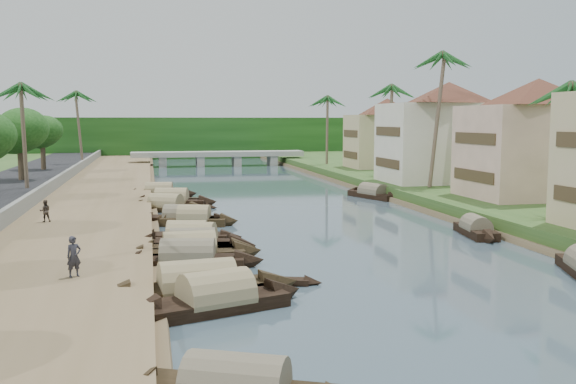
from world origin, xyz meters
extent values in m
plane|color=#3C4F5A|center=(0.00, 0.00, 0.00)|extent=(220.00, 220.00, 0.00)
cube|color=brown|center=(-16.00, 20.00, 0.40)|extent=(10.00, 180.00, 0.80)
cube|color=#2D4F1F|center=(19.00, 20.00, 0.60)|extent=(16.00, 180.00, 1.20)
cube|color=slate|center=(-20.20, 20.00, 1.35)|extent=(0.40, 180.00, 1.10)
cube|color=#143B10|center=(0.00, 95.00, 4.00)|extent=(120.00, 4.00, 8.00)
cube|color=#143B10|center=(0.00, 100.00, 4.00)|extent=(120.00, 4.00, 8.00)
cube|color=#143B10|center=(0.00, 105.00, 4.00)|extent=(120.00, 4.00, 8.00)
cube|color=gray|center=(0.00, 72.00, 2.00)|extent=(28.00, 4.00, 0.80)
cube|color=gray|center=(-9.00, 72.00, 0.90)|extent=(1.20, 3.50, 1.80)
cube|color=gray|center=(-3.00, 72.00, 0.90)|extent=(1.20, 3.50, 1.80)
cube|color=gray|center=(3.00, 72.00, 0.90)|extent=(1.20, 3.50, 1.80)
cube|color=gray|center=(9.00, 72.00, 0.90)|extent=(1.20, 3.50, 1.80)
cube|color=beige|center=(20.00, 14.00, 4.95)|extent=(11.00, 8.00, 7.50)
pyramid|color=#5B2C1F|center=(20.00, 14.00, 9.80)|extent=(14.11, 14.11, 2.20)
cube|color=#43341F|center=(14.45, 14.00, 3.08)|extent=(0.10, 6.40, 0.90)
cube|color=#43341F|center=(14.45, 14.00, 6.08)|extent=(0.10, 6.40, 0.90)
cube|color=silver|center=(19.00, 28.00, 5.20)|extent=(13.00, 8.00, 8.00)
pyramid|color=#5B2C1F|center=(19.00, 28.00, 10.30)|extent=(15.59, 15.59, 2.20)
cube|color=#43341F|center=(12.45, 28.00, 3.20)|extent=(0.10, 6.40, 0.90)
cube|color=#43341F|center=(12.45, 28.00, 6.40)|extent=(0.10, 6.40, 0.90)
cube|color=#CAAE87|center=(20.00, 48.00, 4.70)|extent=(10.00, 7.00, 7.00)
pyramid|color=#5B2C1F|center=(20.00, 48.00, 9.30)|extent=(12.62, 12.62, 2.20)
cube|color=#43341F|center=(14.95, 48.00, 2.95)|extent=(0.10, 5.60, 0.90)
cube|color=#43341F|center=(14.95, 48.00, 5.75)|extent=(0.10, 5.60, 0.90)
cube|color=black|center=(-8.58, -8.29, 0.20)|extent=(6.07, 3.75, 0.70)
cone|color=black|center=(-5.57, -7.28, 0.28)|extent=(2.17, 2.27, 2.02)
cone|color=black|center=(-11.60, -9.30, 0.28)|extent=(2.17, 2.27, 2.02)
cylinder|color=#988861|center=(-8.58, -8.29, 0.58)|extent=(4.82, 3.40, 2.12)
cube|color=black|center=(-9.18, -6.26, 0.20)|extent=(6.87, 2.81, 0.70)
cone|color=black|center=(-5.49, -5.85, 0.28)|extent=(2.11, 2.08, 2.09)
cone|color=black|center=(-12.87, -6.67, 0.28)|extent=(2.11, 2.08, 2.09)
cylinder|color=#988861|center=(-9.18, -6.26, 0.58)|extent=(5.31, 2.72, 2.17)
cube|color=black|center=(-9.23, -0.51, 0.20)|extent=(5.99, 2.77, 0.70)
cone|color=black|center=(-6.08, -1.04, 0.28)|extent=(1.91, 1.91, 1.84)
cone|color=black|center=(-12.39, 0.02, 0.28)|extent=(1.91, 1.91, 1.84)
cylinder|color=#6E6952|center=(-9.23, -0.51, 0.58)|extent=(4.66, 2.62, 1.91)
cube|color=black|center=(-9.05, 1.22, 0.20)|extent=(5.89, 2.13, 0.70)
cone|color=black|center=(-5.80, 1.30, 0.28)|extent=(1.74, 1.82, 1.97)
cone|color=black|center=(-12.29, 1.14, 0.28)|extent=(1.74, 1.82, 1.97)
cylinder|color=#988861|center=(-9.05, 1.22, 0.58)|extent=(4.51, 2.17, 2.06)
cube|color=black|center=(-8.75, 3.84, 0.20)|extent=(5.94, 3.74, 0.70)
cone|color=black|center=(-5.81, 2.90, 0.28)|extent=(2.15, 2.34, 2.10)
cone|color=black|center=(-11.68, 4.79, 0.28)|extent=(2.15, 2.34, 2.10)
cylinder|color=#988861|center=(-8.75, 3.84, 0.58)|extent=(4.72, 3.42, 2.23)
cube|color=black|center=(-8.77, 2.57, 0.20)|extent=(5.41, 2.43, 0.70)
cone|color=black|center=(-5.88, 2.25, 0.28)|extent=(1.70, 1.84, 1.85)
cone|color=black|center=(-11.66, 2.88, 0.28)|extent=(1.70, 1.84, 1.85)
cylinder|color=#6E6952|center=(-8.77, 2.57, 0.58)|extent=(4.19, 2.37, 1.95)
cube|color=black|center=(-8.88, 6.36, 0.20)|extent=(5.25, 2.66, 0.70)
cone|color=black|center=(-6.15, 5.74, 0.28)|extent=(1.72, 1.71, 1.59)
cone|color=black|center=(-11.60, 6.99, 0.28)|extent=(1.72, 1.71, 1.59)
cylinder|color=#988861|center=(-8.88, 6.36, 0.58)|extent=(4.11, 2.46, 1.65)
cube|color=black|center=(-8.01, 12.88, 0.20)|extent=(4.99, 2.92, 0.70)
cone|color=black|center=(-5.49, 12.20, 0.28)|extent=(1.74, 1.88, 1.72)
cone|color=black|center=(-10.52, 13.56, 0.28)|extent=(1.74, 1.88, 1.72)
cylinder|color=#988861|center=(-8.01, 12.88, 0.58)|extent=(3.94, 2.69, 1.82)
cube|color=black|center=(-8.77, 13.60, 0.20)|extent=(5.83, 3.24, 0.70)
cone|color=black|center=(-5.81, 12.68, 0.28)|extent=(1.96, 1.90, 1.68)
cone|color=black|center=(-11.74, 14.51, 0.28)|extent=(1.96, 1.90, 1.68)
cylinder|color=#6E6952|center=(-8.77, 13.60, 0.58)|extent=(4.59, 2.91, 1.73)
cube|color=black|center=(-9.82, 20.55, 0.20)|extent=(5.62, 4.02, 0.70)
cone|color=black|center=(-7.14, 19.20, 0.28)|extent=(2.11, 2.13, 1.77)
cone|color=black|center=(-12.50, 21.91, 0.28)|extent=(2.11, 2.13, 1.77)
cylinder|color=#988861|center=(-9.82, 20.55, 0.58)|extent=(4.51, 3.51, 1.84)
cube|color=black|center=(-9.22, 23.79, 0.20)|extent=(6.12, 3.12, 0.70)
cone|color=black|center=(-6.04, 23.15, 0.28)|extent=(2.02, 2.10, 1.99)
cone|color=black|center=(-12.40, 24.44, 0.28)|extent=(2.02, 2.10, 1.99)
cylinder|color=#988861|center=(-9.22, 23.79, 0.58)|extent=(4.79, 2.93, 2.08)
cube|color=black|center=(-8.92, 24.81, 0.20)|extent=(5.34, 2.39, 0.70)
cone|color=black|center=(-6.11, 24.26, 0.28)|extent=(1.68, 1.55, 1.46)
cone|color=black|center=(-11.73, 25.35, 0.28)|extent=(1.68, 1.55, 1.46)
cylinder|color=#6E6952|center=(-8.92, 24.81, 0.58)|extent=(4.15, 2.22, 1.49)
cube|color=black|center=(-10.21, 30.62, 0.20)|extent=(5.64, 2.51, 0.70)
cone|color=black|center=(-7.21, 30.20, 0.28)|extent=(1.78, 1.80, 1.77)
cone|color=black|center=(-13.20, 31.04, 0.28)|extent=(1.78, 1.80, 1.77)
cylinder|color=#988861|center=(-10.21, 30.62, 0.58)|extent=(4.37, 2.40, 1.84)
cone|color=black|center=(10.65, -3.62, 0.28)|extent=(1.90, 1.99, 1.63)
cube|color=black|center=(9.76, 4.73, 0.20)|extent=(2.24, 4.94, 0.70)
cone|color=black|center=(10.18, 7.35, 0.28)|extent=(1.56, 1.57, 1.51)
cone|color=black|center=(9.35, 2.12, 0.28)|extent=(1.56, 1.57, 1.51)
cylinder|color=#6E6952|center=(9.76, 4.73, 0.58)|extent=(2.12, 3.84, 1.57)
cube|color=black|center=(10.13, 25.52, 0.20)|extent=(3.66, 6.19, 0.70)
cone|color=black|center=(8.99, 28.63, 0.28)|extent=(2.03, 2.12, 1.73)
cone|color=black|center=(11.27, 22.40, 0.28)|extent=(2.03, 2.12, 1.73)
cylinder|color=#6E6952|center=(10.13, 25.52, 0.58)|extent=(3.24, 4.89, 1.78)
cube|color=black|center=(-5.59, -4.69, 0.10)|extent=(3.41, 1.70, 0.35)
cone|color=black|center=(-3.80, -5.25, 0.10)|extent=(1.02, 0.96, 0.74)
cone|color=black|center=(-7.39, -4.14, 0.10)|extent=(1.02, 0.96, 0.74)
cube|color=black|center=(-7.95, 22.19, 0.10)|extent=(3.91, 2.36, 0.35)
cone|color=black|center=(-5.94, 21.27, 0.10)|extent=(1.22, 1.13, 0.79)
cone|color=black|center=(-9.97, 23.12, 0.10)|extent=(1.22, 1.13, 0.79)
cylinder|color=brown|center=(16.00, 4.65, 5.57)|extent=(0.81, 0.36, 8.74)
sphere|color=#1C5520|center=(16.00, 4.65, 9.76)|extent=(3.20, 3.20, 3.20)
cylinder|color=brown|center=(15.00, 22.81, 7.51)|extent=(1.55, 0.36, 12.59)
sphere|color=#1C5520|center=(15.00, 22.81, 13.56)|extent=(3.20, 3.20, 3.20)
cylinder|color=brown|center=(16.00, 36.87, 6.35)|extent=(0.78, 0.36, 10.31)
sphere|color=#1C5520|center=(16.00, 36.87, 11.30)|extent=(3.20, 3.20, 3.20)
cylinder|color=brown|center=(-22.00, 28.34, 6.06)|extent=(0.52, 0.36, 9.32)
sphere|color=#1C5520|center=(-22.00, 28.34, 10.53)|extent=(3.20, 3.20, 3.20)
cylinder|color=brown|center=(14.00, 56.05, 6.04)|extent=(0.43, 0.36, 9.68)
sphere|color=#1C5520|center=(14.00, 56.05, 10.69)|extent=(3.20, 3.20, 3.20)
cylinder|color=brown|center=(-20.50, 61.95, 6.44)|extent=(1.01, 0.36, 10.09)
sphere|color=#1C5520|center=(-20.50, 61.95, 11.29)|extent=(3.20, 3.20, 3.20)
cylinder|color=#4F402D|center=(-24.00, 36.98, 3.08)|extent=(0.60, 0.60, 3.44)
ellipsoid|color=#143B10|center=(-24.00, 36.98, 6.37)|extent=(5.19, 5.19, 4.27)
cylinder|color=#4F402D|center=(-24.00, 51.26, 2.96)|extent=(0.60, 0.60, 3.18)
ellipsoid|color=#143B10|center=(-24.00, 51.26, 6.00)|extent=(4.42, 4.42, 3.63)
cylinder|color=#4F402D|center=(24.00, 31.51, 3.14)|extent=(0.60, 0.60, 3.97)
ellipsoid|color=#143B10|center=(24.00, 31.51, 6.93)|extent=(4.07, 4.07, 3.35)
imported|color=#292931|center=(-14.33, -4.68, 1.69)|extent=(0.77, 0.69, 1.78)
imported|color=#352C25|center=(-17.92, 11.48, 1.53)|extent=(0.80, 0.68, 1.46)
camera|label=1|loc=(-11.03, -33.16, 7.55)|focal=40.00mm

